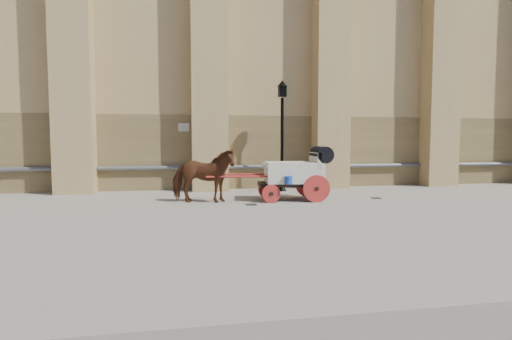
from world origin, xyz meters
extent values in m
plane|color=gray|center=(0.00, 0.00, 0.00)|extent=(90.00, 90.00, 0.00)
cube|color=tan|center=(2.00, 8.00, 9.00)|extent=(44.00, 8.00, 18.00)
cube|color=olive|center=(2.00, 4.15, 1.50)|extent=(44.00, 0.35, 3.00)
cylinder|color=#59595B|center=(2.00, 3.88, 0.90)|extent=(42.00, 0.18, 0.18)
cube|color=beige|center=(-2.00, 3.97, 2.50)|extent=(0.42, 0.04, 0.32)
imported|color=brown|center=(-1.42, 0.43, 0.85)|extent=(2.14, 1.24, 1.70)
cube|color=black|center=(1.46, 0.52, 0.53)|extent=(2.21, 1.16, 0.12)
cube|color=beige|center=(1.56, 0.51, 0.92)|extent=(1.95, 1.37, 0.68)
cube|color=beige|center=(2.28, 0.45, 1.31)|extent=(0.25, 1.22, 0.53)
cube|color=beige|center=(0.74, 0.59, 1.17)|extent=(0.43, 1.09, 0.10)
cylinder|color=black|center=(2.48, 0.43, 1.50)|extent=(0.65, 1.26, 0.54)
cylinder|color=red|center=(2.13, -0.14, 0.44)|extent=(0.88, 0.14, 0.87)
cylinder|color=red|center=(2.24, 1.06, 0.44)|extent=(0.88, 0.14, 0.87)
cylinder|color=red|center=(0.68, -0.01, 0.29)|extent=(0.59, 0.11, 0.58)
cylinder|color=red|center=(0.79, 1.18, 0.29)|extent=(0.59, 0.11, 0.58)
cylinder|color=red|center=(-0.17, 0.23, 0.83)|extent=(2.33, 0.28, 0.07)
cylinder|color=red|center=(-0.09, 1.10, 0.83)|extent=(2.33, 0.28, 0.07)
cylinder|color=#1E4AB4|center=(1.21, -0.14, 0.73)|extent=(0.25, 0.25, 0.25)
cylinder|color=black|center=(1.76, 2.92, 1.81)|extent=(0.12, 0.12, 3.62)
cone|color=black|center=(1.76, 2.92, 0.18)|extent=(0.36, 0.36, 0.36)
cube|color=black|center=(1.76, 2.92, 3.87)|extent=(0.28, 0.28, 0.42)
cone|color=black|center=(1.76, 2.92, 4.17)|extent=(0.40, 0.40, 0.24)
cube|color=black|center=(0.00, -0.26, 0.01)|extent=(0.32, 0.32, 0.01)
cube|color=black|center=(4.43, 0.36, 0.01)|extent=(0.39, 0.39, 0.01)
camera|label=1|loc=(-2.02, -12.21, 1.93)|focal=28.00mm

